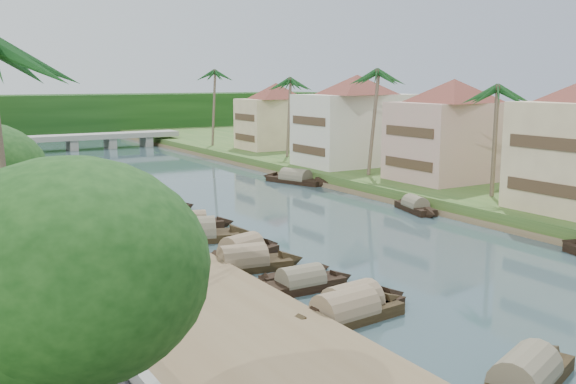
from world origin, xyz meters
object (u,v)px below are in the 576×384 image
person_near (196,273)px  sampan_0 (525,380)px  sampan_1 (352,306)px  bridge (91,138)px

person_near → sampan_0: bearing=-123.2°
sampan_1 → sampan_0: bearing=-91.8°
sampan_0 → sampan_1: 9.10m
sampan_1 → person_near: bearing=133.4°
bridge → sampan_1: size_ratio=3.76×
sampan_0 → sampan_1: bearing=75.2°
sampan_1 → person_near: size_ratio=4.23×
sampan_0 → bridge: bearing=65.5°
bridge → sampan_1: bearing=-96.2°
sampan_1 → person_near: 7.57m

